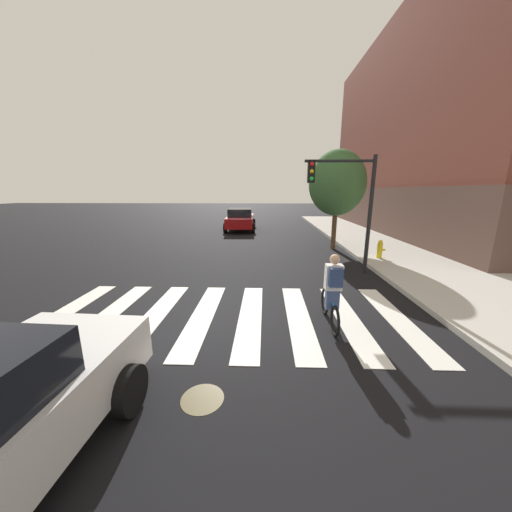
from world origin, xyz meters
The scene contains 9 objects.
ground_plane centered at (0.00, 0.00, 0.00)m, with size 120.00×120.00×0.00m, color black.
crosswalk_stripes centered at (0.44, 0.00, 0.01)m, with size 8.78×3.90×0.01m.
manhole_cover centered at (0.47, -2.73, 0.00)m, with size 0.64×0.64×0.01m, color #473D1E.
sedan_mid centered at (-0.55, 14.90, 0.86)m, with size 2.36×4.87×1.67m.
cyclist centered at (2.87, -0.42, 0.84)m, with size 0.36×1.71×1.69m.
traffic_light_near centered at (4.29, 3.80, 2.86)m, with size 2.47×0.28×4.20m.
fire_hydrant centered at (6.37, 5.56, 0.53)m, with size 0.33×0.22×0.78m.
street_tree_near centered at (4.96, 8.05, 3.36)m, with size 2.80×2.80×4.98m.
corner_building centered at (16.35, 14.61, 6.89)m, with size 14.13×22.47×13.88m.
Camera 1 is at (1.38, -6.11, 3.01)m, focal length 19.02 mm.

